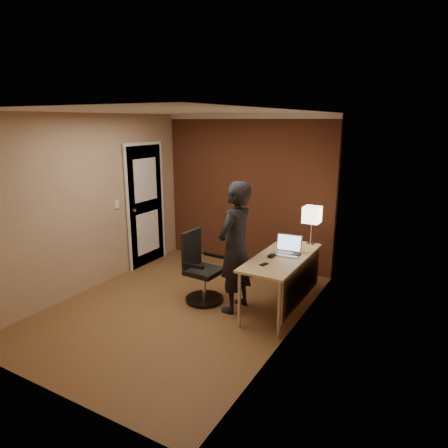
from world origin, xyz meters
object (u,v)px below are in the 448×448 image
at_px(desk_lamp, 312,215).
at_px(office_chair, 200,271).
at_px(laptop, 288,248).
at_px(phone, 264,264).
at_px(mouse, 271,256).
at_px(wallet, 296,255).
at_px(desk, 287,266).
at_px(person, 235,247).

height_order(desk_lamp, office_chair, desk_lamp).
xyz_separation_m(laptop, phone, (-0.09, -0.54, -0.06)).
distance_m(mouse, phone, 0.30).
distance_m(desk_lamp, phone, 1.16).
distance_m(phone, office_chair, 1.03).
relative_size(wallet, office_chair, 0.12).
relative_size(desk_lamp, mouse, 5.35).
relative_size(desk_lamp, laptop, 1.51).
xyz_separation_m(desk, phone, (-0.15, -0.40, 0.13)).
bearing_deg(desk_lamp, laptop, -105.38).
relative_size(phone, wallet, 1.05).
height_order(desk, phone, phone).
bearing_deg(office_chair, desk_lamp, 37.92).
xyz_separation_m(wallet, person, (-0.67, -0.40, 0.10)).
height_order(desk_lamp, phone, desk_lamp).
bearing_deg(phone, person, -178.09).
bearing_deg(laptop, desk_lamp, 74.62).
bearing_deg(wallet, desk_lamp, 88.45).
distance_m(desk_lamp, mouse, 0.90).
bearing_deg(desk, person, -153.80).
bearing_deg(desk_lamp, person, -125.73).
relative_size(mouse, person, 0.06).
distance_m(office_chair, person, 0.68).
distance_m(desk, phone, 0.45).
relative_size(desk, office_chair, 1.58).
relative_size(desk_lamp, phone, 4.65).
height_order(desk_lamp, person, person).
xyz_separation_m(mouse, phone, (0.03, -0.30, -0.01)).
bearing_deg(desk_lamp, phone, -102.55).
xyz_separation_m(mouse, office_chair, (-0.95, -0.18, -0.33)).
relative_size(desk_lamp, office_chair, 0.56).
height_order(wallet, person, person).
xyz_separation_m(desk_lamp, office_chair, (-1.21, -0.94, -0.73)).
bearing_deg(phone, mouse, 110.92).
relative_size(laptop, mouse, 3.53).
xyz_separation_m(mouse, wallet, (0.25, 0.21, -0.01)).
bearing_deg(mouse, wallet, 45.88).
bearing_deg(desk_lamp, office_chair, -142.08).
xyz_separation_m(desk_lamp, mouse, (-0.26, -0.76, -0.40)).
bearing_deg(wallet, mouse, -139.19).
bearing_deg(office_chair, person, -0.36).
bearing_deg(mouse, office_chair, -163.98).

